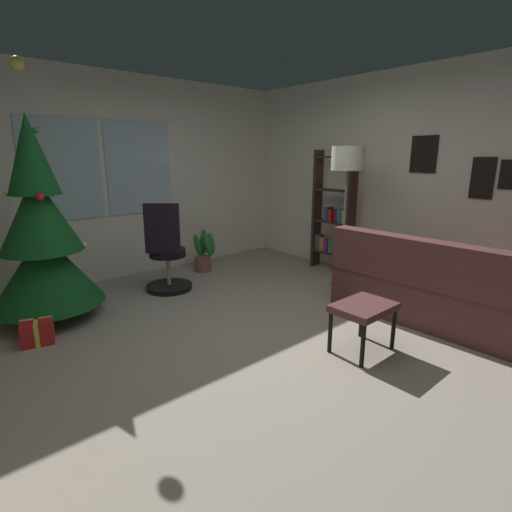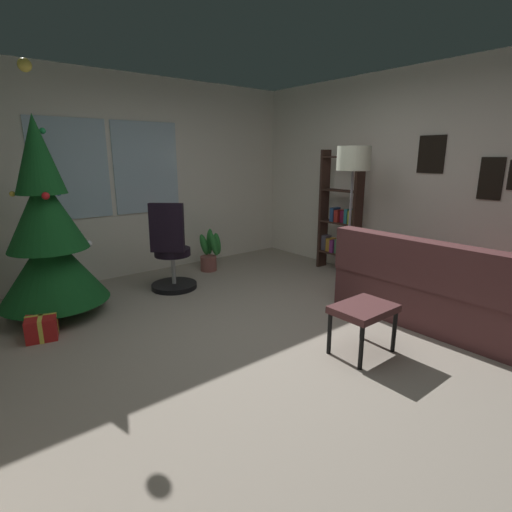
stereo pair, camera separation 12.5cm
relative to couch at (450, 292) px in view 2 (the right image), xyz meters
name	(u,v)px [view 2 (the right image)]	position (x,y,z in m)	size (l,w,h in m)	color
ground_plane	(266,343)	(-1.66, 0.85, -0.36)	(4.83, 5.38, 0.10)	gray
wall_back_with_windows	(136,177)	(-1.68, 3.59, 1.02)	(4.83, 0.12, 2.64)	silver
wall_right_with_frames	(422,180)	(0.80, 0.85, 1.01)	(0.12, 5.38, 2.64)	silver
couch	(450,292)	(0.00, 0.00, 0.00)	(1.47, 1.90, 0.87)	#562F30
footstool	(364,312)	(-1.21, 0.15, 0.05)	(0.51, 0.38, 0.42)	#562F30
holiday_tree	(48,238)	(-3.01, 2.63, 0.51)	(1.05, 1.05, 2.46)	#4C331E
gift_box_red	(42,326)	(-3.25, 2.18, -0.21)	(0.33, 0.39, 0.21)	red
gift_box_green	(83,293)	(-2.68, 2.94, -0.23)	(0.30, 0.32, 0.17)	#1E722D
office_chair	(171,257)	(-1.71, 2.59, 0.12)	(0.59, 0.59, 1.09)	black
bookshelf	(340,220)	(0.54, 1.86, 0.44)	(0.18, 0.64, 1.70)	#38241D
floor_lamp	(353,167)	(0.06, 1.32, 1.18)	(0.39, 0.39, 1.73)	slate
potted_plant	(210,253)	(-0.87, 3.05, -0.05)	(0.35, 0.30, 0.59)	#8D4F49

